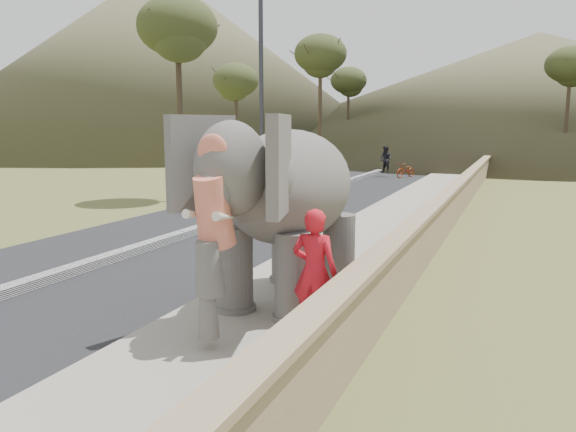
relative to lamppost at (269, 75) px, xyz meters
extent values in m
plane|color=olive|center=(4.69, -13.52, -4.87)|extent=(160.00, 160.00, 0.00)
cube|color=black|center=(-0.31, -3.52, -4.86)|extent=(7.00, 120.00, 0.03)
cube|color=black|center=(-0.31, -3.52, -4.76)|extent=(0.35, 120.00, 0.22)
cube|color=#9E9687|center=(4.69, -3.52, -4.80)|extent=(3.00, 120.00, 0.15)
cube|color=tan|center=(6.34, -3.52, -4.32)|extent=(0.30, 120.00, 1.10)
cylinder|color=#2A292E|center=(-0.31, 0.00, -0.87)|extent=(0.16, 0.16, 8.00)
cylinder|color=#2D2D33|center=(0.19, -0.95, -3.87)|extent=(0.08, 0.08, 2.00)
cube|color=#D06413|center=(0.19, -0.95, -2.77)|extent=(0.60, 0.05, 0.60)
cone|color=brown|center=(-33.31, 41.48, 6.13)|extent=(60.00, 60.00, 22.00)
cone|color=brown|center=(9.69, 56.48, 2.13)|extent=(80.00, 80.00, 14.00)
imported|color=red|center=(5.64, -10.99, -3.81)|extent=(0.67, 0.44, 1.83)
imported|color=maroon|center=(1.97, 15.60, -4.42)|extent=(1.26, 1.81, 0.90)
imported|color=black|center=(0.73, 15.60, -3.80)|extent=(0.99, 0.90, 1.65)
camera|label=1|loc=(8.25, -18.32, -1.74)|focal=35.00mm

